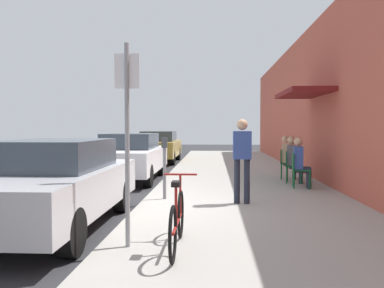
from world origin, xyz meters
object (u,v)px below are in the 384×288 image
at_px(parked_car_1, 130,156).
at_px(cafe_chair_0, 298,168).
at_px(cafe_chair_1, 291,165).
at_px(parked_car_2, 159,146).
at_px(cafe_chair_2, 285,162).
at_px(seated_patron_1, 293,158).
at_px(pedestrian_standing, 242,154).
at_px(parking_meter, 164,163).
at_px(bicycle_0, 177,221).
at_px(seated_patron_0, 301,161).
at_px(parked_car_0, 54,183).
at_px(street_sign, 127,129).
at_px(seated_patron_2, 287,156).

bearing_deg(parked_car_1, cafe_chair_0, -23.58).
bearing_deg(cafe_chair_1, parked_car_2, 122.07).
xyz_separation_m(cafe_chair_0, cafe_chair_2, (0.00, 1.81, 0.00)).
height_order(parked_car_1, seated_patron_1, parked_car_1).
xyz_separation_m(parked_car_1, parked_car_2, (-0.00, 6.40, 0.01)).
bearing_deg(parked_car_1, pedestrian_standing, -52.85).
distance_m(cafe_chair_0, seated_patron_1, 0.92).
bearing_deg(parking_meter, parked_car_1, 112.38).
distance_m(parking_meter, bicycle_0, 3.54).
bearing_deg(cafe_chair_1, pedestrian_standing, -117.29).
bearing_deg(seated_patron_0, pedestrian_standing, -127.53).
xyz_separation_m(parked_car_0, cafe_chair_2, (4.73, 5.62, -0.12)).
bearing_deg(street_sign, parking_meter, 89.16).
xyz_separation_m(parked_car_0, bicycle_0, (2.14, -1.35, -0.27)).
relative_size(parked_car_2, seated_patron_1, 3.41).
bearing_deg(pedestrian_standing, cafe_chair_1, 62.71).
xyz_separation_m(cafe_chair_0, seated_patron_1, (0.06, 0.90, 0.19)).
xyz_separation_m(parked_car_0, cafe_chair_1, (4.73, 4.72, -0.12)).
bearing_deg(seated_patron_2, street_sign, -115.51).
relative_size(parked_car_2, seated_patron_2, 3.41).
distance_m(parking_meter, pedestrian_standing, 1.69).
height_order(parked_car_2, cafe_chair_1, parked_car_2).
bearing_deg(seated_patron_2, bicycle_0, -110.81).
xyz_separation_m(seated_patron_0, pedestrian_standing, (-1.62, -2.11, 0.30)).
xyz_separation_m(street_sign, seated_patron_2, (3.29, 6.90, -0.82)).
height_order(parked_car_0, seated_patron_2, parked_car_0).
relative_size(parked_car_2, cafe_chair_0, 5.06).
bearing_deg(cafe_chair_0, seated_patron_2, 88.10).
bearing_deg(seated_patron_2, seated_patron_0, -90.00).
distance_m(parked_car_2, seated_patron_2, 8.21).
bearing_deg(cafe_chair_0, seated_patron_1, 86.18).
bearing_deg(cafe_chair_1, parking_meter, -140.66).
bearing_deg(pedestrian_standing, seated_patron_0, 52.47).
bearing_deg(parked_car_1, seated_patron_0, -23.41).
xyz_separation_m(parking_meter, cafe_chair_0, (3.18, 1.70, -0.26)).
relative_size(cafe_chair_1, cafe_chair_2, 1.00).
bearing_deg(parking_meter, pedestrian_standing, -14.53).
height_order(bicycle_0, cafe_chair_1, bicycle_0).
height_order(street_sign, pedestrian_standing, street_sign).
distance_m(parked_car_2, parking_meter, 10.28).
bearing_deg(cafe_chair_2, pedestrian_standing, -111.67).
distance_m(parked_car_1, cafe_chair_2, 4.74).
bearing_deg(seated_patron_1, bicycle_0, -113.59).
relative_size(parking_meter, pedestrian_standing, 0.78).
bearing_deg(parked_car_1, seated_patron_2, -3.16).
bearing_deg(bicycle_0, cafe_chair_1, 66.92).
bearing_deg(pedestrian_standing, parking_meter, 165.47).
height_order(seated_patron_1, seated_patron_2, same).
relative_size(street_sign, bicycle_0, 1.52).
bearing_deg(seated_patron_0, seated_patron_1, 89.98).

